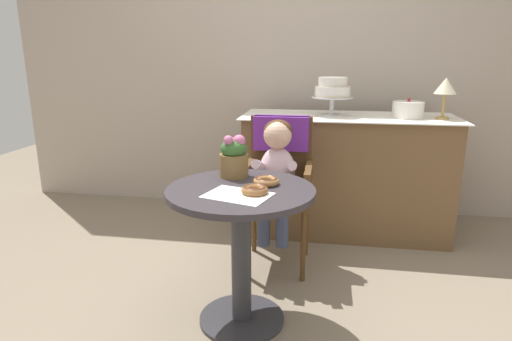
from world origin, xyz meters
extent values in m
plane|color=gray|center=(0.00, 0.00, 0.00)|extent=(8.00, 8.00, 0.00)
cube|color=#B2A393|center=(0.00, 1.85, 1.35)|extent=(4.80, 0.10, 2.70)
cylinder|color=#332D33|center=(0.00, 0.00, 0.70)|extent=(0.72, 0.72, 0.03)
cylinder|color=#333338|center=(0.00, 0.00, 0.34)|extent=(0.10, 0.10, 0.69)
cylinder|color=#333338|center=(0.00, 0.00, 0.01)|extent=(0.44, 0.44, 0.02)
cube|color=brown|center=(0.11, 0.64, 0.47)|extent=(0.42, 0.42, 0.04)
cube|color=brown|center=(0.11, 0.83, 0.72)|extent=(0.40, 0.04, 0.46)
cube|color=brown|center=(-0.08, 0.64, 0.58)|extent=(0.04, 0.38, 0.18)
cube|color=brown|center=(0.30, 0.64, 0.58)|extent=(0.04, 0.38, 0.18)
cube|color=#6B2893|center=(0.11, 0.83, 0.84)|extent=(0.36, 0.11, 0.22)
cylinder|color=brown|center=(-0.07, 0.46, 0.23)|extent=(0.03, 0.03, 0.45)
cylinder|color=brown|center=(0.29, 0.46, 0.23)|extent=(0.03, 0.03, 0.45)
cylinder|color=brown|center=(-0.07, 0.82, 0.23)|extent=(0.03, 0.03, 0.45)
cylinder|color=brown|center=(0.29, 0.82, 0.23)|extent=(0.03, 0.03, 0.45)
ellipsoid|color=silver|center=(0.11, 0.62, 0.64)|extent=(0.22, 0.16, 0.30)
sphere|color=#E0B293|center=(0.11, 0.61, 0.87)|extent=(0.17, 0.17, 0.17)
ellipsoid|color=#4C2D19|center=(0.11, 0.63, 0.89)|extent=(0.17, 0.17, 0.14)
cylinder|color=silver|center=(0.01, 0.53, 0.69)|extent=(0.08, 0.23, 0.13)
sphere|color=#E0B293|center=(0.02, 0.46, 0.62)|extent=(0.06, 0.06, 0.06)
cylinder|color=silver|center=(0.20, 0.53, 0.69)|extent=(0.08, 0.23, 0.13)
sphere|color=#E0B293|center=(0.19, 0.46, 0.62)|extent=(0.06, 0.06, 0.06)
cylinder|color=#3F4760|center=(0.05, 0.54, 0.53)|extent=(0.09, 0.22, 0.09)
cylinder|color=#3F4760|center=(0.05, 0.43, 0.36)|extent=(0.08, 0.08, 0.26)
cylinder|color=#3F4760|center=(0.16, 0.54, 0.53)|extent=(0.09, 0.22, 0.09)
cylinder|color=#3F4760|center=(0.16, 0.43, 0.36)|extent=(0.08, 0.08, 0.26)
cube|color=white|center=(0.01, -0.11, 0.72)|extent=(0.34, 0.28, 0.00)
torus|color=#936033|center=(0.08, -0.08, 0.74)|extent=(0.12, 0.12, 0.04)
torus|color=#512D1E|center=(0.08, -0.08, 0.75)|extent=(0.11, 0.11, 0.02)
torus|color=#AD7542|center=(0.11, 0.08, 0.74)|extent=(0.13, 0.13, 0.03)
torus|color=#512D1E|center=(0.11, 0.08, 0.75)|extent=(0.11, 0.11, 0.02)
cylinder|color=brown|center=(-0.07, 0.20, 0.78)|extent=(0.15, 0.15, 0.12)
ellipsoid|color=#38662D|center=(-0.07, 0.20, 0.87)|extent=(0.14, 0.14, 0.10)
sphere|color=#CC6699|center=(-0.05, 0.20, 0.91)|extent=(0.07, 0.07, 0.07)
sphere|color=#CC6699|center=(-0.05, 0.24, 0.87)|extent=(0.06, 0.06, 0.06)
sphere|color=#CC6699|center=(-0.09, 0.24, 0.89)|extent=(0.06, 0.06, 0.06)
sphere|color=#CC6699|center=(-0.12, 0.21, 0.86)|extent=(0.05, 0.05, 0.05)
sphere|color=#CC6699|center=(-0.10, 0.19, 0.89)|extent=(0.05, 0.05, 0.05)
sphere|color=#CC6699|center=(-0.09, 0.16, 0.92)|extent=(0.05, 0.05, 0.05)
sphere|color=#CC6699|center=(-0.06, 0.17, 0.86)|extent=(0.06, 0.06, 0.06)
cube|color=brown|center=(0.55, 1.30, 0.45)|extent=(1.50, 0.56, 0.90)
cube|color=white|center=(0.55, 1.30, 0.90)|extent=(1.56, 0.62, 0.01)
cylinder|color=silver|center=(0.42, 1.30, 0.91)|extent=(0.16, 0.16, 0.01)
cylinder|color=silver|center=(0.42, 1.30, 0.97)|extent=(0.03, 0.03, 0.12)
cylinder|color=silver|center=(0.42, 1.30, 1.03)|extent=(0.30, 0.30, 0.01)
cylinder|color=white|center=(0.42, 1.30, 1.08)|extent=(0.26, 0.25, 0.08)
cylinder|color=beige|center=(0.42, 1.30, 1.05)|extent=(0.26, 0.26, 0.01)
cylinder|color=white|center=(0.42, 1.30, 1.15)|extent=(0.21, 0.21, 0.07)
cylinder|color=beige|center=(0.42, 1.30, 1.12)|extent=(0.21, 0.21, 0.01)
cylinder|color=white|center=(0.96, 1.28, 0.96)|extent=(0.22, 0.22, 0.12)
sphere|color=red|center=(0.96, 1.28, 1.03)|extent=(0.02, 0.02, 0.02)
cylinder|color=#B28C47|center=(1.19, 1.25, 0.91)|extent=(0.09, 0.09, 0.01)
cylinder|color=#B28C47|center=(1.19, 1.25, 0.99)|extent=(0.02, 0.02, 0.16)
cone|color=beige|center=(1.19, 1.25, 1.13)|extent=(0.15, 0.15, 0.11)
camera|label=1|loc=(0.40, -1.95, 1.34)|focal=30.48mm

